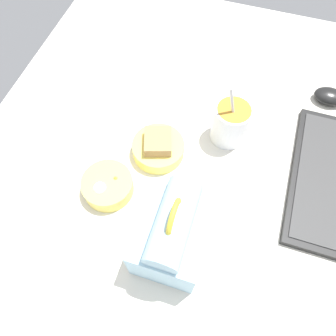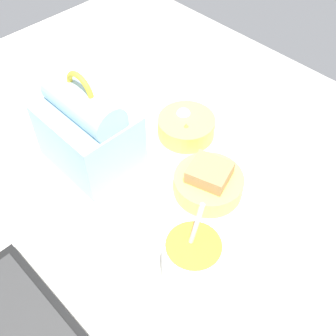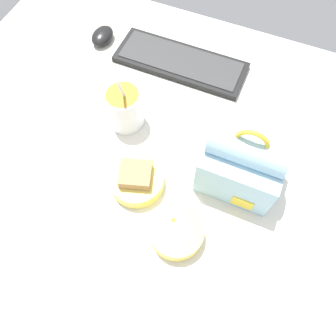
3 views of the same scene
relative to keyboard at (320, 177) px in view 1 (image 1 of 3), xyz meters
The scene contains 7 objects.
desk_surface 33.78cm from the keyboard, 73.50° to the right, with size 140.00×110.00×2.00cm.
keyboard is the anchor object (origin of this frame).
lunch_bag 40.27cm from the keyboard, 48.15° to the right, with size 17.61×13.93×21.07cm.
soup_cup 25.46cm from the keyboard, 103.21° to the right, with size 9.30×9.30×18.24cm.
bento_bowl_sandwich 40.34cm from the keyboard, 83.21° to the right, with size 13.08×13.08×6.59cm.
bento_bowl_snacks 51.43cm from the keyboard, 69.14° to the right, with size 12.03×12.03×5.34cm.
computer_mouse 25.84cm from the keyboard, behind, with size 6.00×8.56×3.67cm.
Camera 1 is at (35.98, 7.81, 74.14)cm, focal length 35.00 mm.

